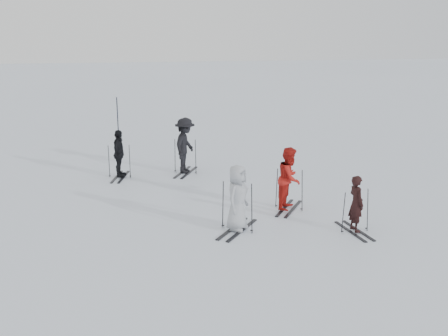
# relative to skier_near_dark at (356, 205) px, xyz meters

# --- Properties ---
(ground) EXTENTS (120.00, 120.00, 0.00)m
(ground) POSITION_rel_skier_near_dark_xyz_m (-2.95, 2.29, -0.75)
(ground) COLOR silver
(ground) RESTS_ON ground
(skier_near_dark) EXTENTS (0.44, 0.59, 1.50)m
(skier_near_dark) POSITION_rel_skier_near_dark_xyz_m (0.00, 0.00, 0.00)
(skier_near_dark) COLOR black
(skier_near_dark) RESTS_ON ground
(skier_red) EXTENTS (1.05, 1.12, 1.83)m
(skier_red) POSITION_rel_skier_near_dark_xyz_m (-1.22, 2.05, 0.17)
(skier_red) COLOR #B01A13
(skier_red) RESTS_ON ground
(skier_grey) EXTENTS (0.95, 1.02, 1.75)m
(skier_grey) POSITION_rel_skier_near_dark_xyz_m (-3.04, 0.61, 0.13)
(skier_grey) COLOR #A4A7AD
(skier_grey) RESTS_ON ground
(skier_uphill_left) EXTENTS (0.61, 1.04, 1.67)m
(skier_uphill_left) POSITION_rel_skier_near_dark_xyz_m (-6.19, 6.35, 0.09)
(skier_uphill_left) COLOR black
(skier_uphill_left) RESTS_ON ground
(skier_uphill_far) EXTENTS (1.21, 1.48, 2.00)m
(skier_uphill_far) POSITION_rel_skier_near_dark_xyz_m (-3.84, 6.57, 0.25)
(skier_uphill_far) COLOR black
(skier_uphill_far) RESTS_ON ground
(skis_near_dark) EXTENTS (1.71, 1.08, 1.17)m
(skis_near_dark) POSITION_rel_skier_near_dark_xyz_m (0.00, 0.00, -0.16)
(skis_near_dark) COLOR black
(skis_near_dark) RESTS_ON ground
(skis_red) EXTENTS (1.94, 1.67, 1.25)m
(skis_red) POSITION_rel_skier_near_dark_xyz_m (-1.22, 2.05, -0.12)
(skis_red) COLOR black
(skis_red) RESTS_ON ground
(skis_grey) EXTENTS (2.10, 1.88, 1.36)m
(skis_grey) POSITION_rel_skier_near_dark_xyz_m (-3.04, 0.61, -0.07)
(skis_grey) COLOR black
(skis_grey) RESTS_ON ground
(skis_uphill_left) EXTENTS (1.80, 1.21, 1.21)m
(skis_uphill_left) POSITION_rel_skier_near_dark_xyz_m (-6.19, 6.35, -0.15)
(skis_uphill_left) COLOR black
(skis_uphill_left) RESTS_ON ground
(skis_uphill_far) EXTENTS (1.99, 1.58, 1.29)m
(skis_uphill_far) POSITION_rel_skier_near_dark_xyz_m (-3.84, 6.57, -0.11)
(skis_uphill_far) COLOR black
(skis_uphill_far) RESTS_ON ground
(piste_marker) EXTENTS (0.05, 0.05, 2.02)m
(piste_marker) POSITION_rel_skier_near_dark_xyz_m (-6.35, 12.57, 0.26)
(piste_marker) COLOR black
(piste_marker) RESTS_ON ground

